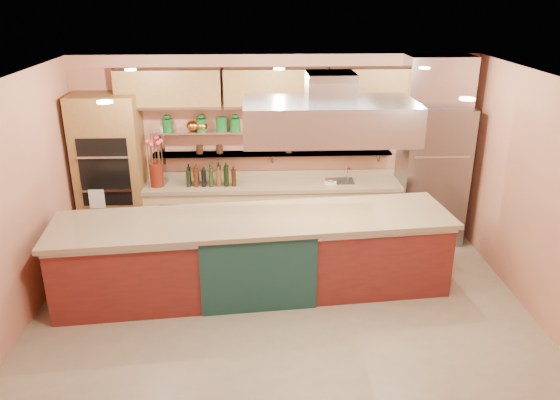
{
  "coord_description": "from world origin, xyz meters",
  "views": [
    {
      "loc": [
        -0.28,
        -5.58,
        3.7
      ],
      "look_at": [
        0.0,
        1.0,
        1.12
      ],
      "focal_mm": 35.0,
      "sensor_mm": 36.0,
      "label": 1
    }
  ],
  "objects_px": {
    "island": "(255,254)",
    "kitchen_scale": "(330,181)",
    "flower_vase": "(157,175)",
    "refrigerator": "(431,175)",
    "copper_kettle": "(193,126)",
    "green_canister": "(221,124)"
  },
  "relations": [
    {
      "from": "refrigerator",
      "to": "island",
      "type": "xyz_separation_m",
      "value": [
        -2.68,
        -1.47,
        -0.54
      ]
    },
    {
      "from": "copper_kettle",
      "to": "kitchen_scale",
      "type": "bearing_deg",
      "value": -6.14
    },
    {
      "from": "kitchen_scale",
      "to": "refrigerator",
      "type": "bearing_deg",
      "value": 12.62
    },
    {
      "from": "refrigerator",
      "to": "kitchen_scale",
      "type": "bearing_deg",
      "value": 179.63
    },
    {
      "from": "island",
      "to": "flower_vase",
      "type": "distance_m",
      "value": 2.15
    },
    {
      "from": "flower_vase",
      "to": "refrigerator",
      "type": "bearing_deg",
      "value": -0.14
    },
    {
      "from": "green_canister",
      "to": "copper_kettle",
      "type": "bearing_deg",
      "value": 180.0
    },
    {
      "from": "island",
      "to": "kitchen_scale",
      "type": "height_order",
      "value": "kitchen_scale"
    },
    {
      "from": "copper_kettle",
      "to": "green_canister",
      "type": "distance_m",
      "value": 0.43
    },
    {
      "from": "refrigerator",
      "to": "island",
      "type": "relative_size",
      "value": 0.43
    },
    {
      "from": "flower_vase",
      "to": "kitchen_scale",
      "type": "xyz_separation_m",
      "value": [
        2.59,
        0.0,
        -0.13
      ]
    },
    {
      "from": "copper_kettle",
      "to": "green_canister",
      "type": "height_order",
      "value": "green_canister"
    },
    {
      "from": "kitchen_scale",
      "to": "green_canister",
      "type": "distance_m",
      "value": 1.83
    },
    {
      "from": "flower_vase",
      "to": "green_canister",
      "type": "height_order",
      "value": "green_canister"
    },
    {
      "from": "island",
      "to": "green_canister",
      "type": "height_order",
      "value": "green_canister"
    },
    {
      "from": "island",
      "to": "copper_kettle",
      "type": "distance_m",
      "value": 2.31
    },
    {
      "from": "island",
      "to": "green_canister",
      "type": "bearing_deg",
      "value": 100.0
    },
    {
      "from": "copper_kettle",
      "to": "green_canister",
      "type": "bearing_deg",
      "value": 0.0
    },
    {
      "from": "refrigerator",
      "to": "island",
      "type": "bearing_deg",
      "value": -151.27
    },
    {
      "from": "island",
      "to": "flower_vase",
      "type": "relative_size",
      "value": 13.88
    },
    {
      "from": "flower_vase",
      "to": "green_canister",
      "type": "xyz_separation_m",
      "value": [
        0.97,
        0.22,
        0.71
      ]
    },
    {
      "from": "kitchen_scale",
      "to": "copper_kettle",
      "type": "xyz_separation_m",
      "value": [
        -2.04,
        0.22,
        0.81
      ]
    }
  ]
}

